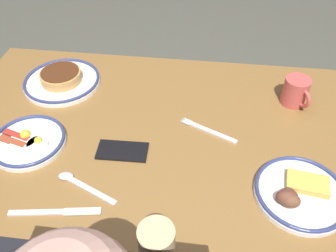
# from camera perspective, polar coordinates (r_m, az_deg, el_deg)

# --- Properties ---
(ground_plane) EXTENTS (6.00, 6.00, 0.00)m
(ground_plane) POSITION_cam_1_polar(r_m,az_deg,el_deg) (1.65, -1.48, -19.87)
(ground_plane) COLOR #4B4C40
(dining_table) EXTENTS (1.31, 0.82, 0.75)m
(dining_table) POSITION_cam_1_polar(r_m,az_deg,el_deg) (1.14, -2.03, -5.89)
(dining_table) COLOR brown
(dining_table) RESTS_ON ground_plane
(plate_near_main) EXTENTS (0.26, 0.26, 0.05)m
(plate_near_main) POSITION_cam_1_polar(r_m,az_deg,el_deg) (1.27, -17.24, 7.36)
(plate_near_main) COLOR white
(plate_near_main) RESTS_ON dining_table
(plate_center_pancakes) EXTENTS (0.21, 0.21, 0.04)m
(plate_center_pancakes) POSITION_cam_1_polar(r_m,az_deg,el_deg) (1.07, -22.19, -2.35)
(plate_center_pancakes) COLOR white
(plate_center_pancakes) RESTS_ON dining_table
(plate_far_companion) EXTENTS (0.23, 0.23, 0.05)m
(plate_far_companion) POSITION_cam_1_polar(r_m,az_deg,el_deg) (0.93, 21.03, -10.33)
(plate_far_companion) COLOR white
(plate_far_companion) RESTS_ON dining_table
(coffee_mug) EXTENTS (0.08, 0.11, 0.09)m
(coffee_mug) POSITION_cam_1_polar(r_m,az_deg,el_deg) (1.19, 20.48, 5.43)
(coffee_mug) COLOR #BF4C47
(coffee_mug) RESTS_ON dining_table
(cell_phone) EXTENTS (0.15, 0.08, 0.01)m
(cell_phone) POSITION_cam_1_polar(r_m,az_deg,el_deg) (0.99, -7.57, -4.11)
(cell_phone) COLOR black
(cell_phone) RESTS_ON dining_table
(fork_near) EXTENTS (0.18, 0.09, 0.01)m
(fork_near) POSITION_cam_1_polar(r_m,az_deg,el_deg) (1.04, 6.70, -0.77)
(fork_near) COLOR silver
(fork_near) RESTS_ON dining_table
(butter_knife) EXTENTS (0.22, 0.05, 0.01)m
(butter_knife) POSITION_cam_1_polar(r_m,az_deg,el_deg) (0.90, -18.28, -13.42)
(butter_knife) COLOR silver
(butter_knife) RESTS_ON dining_table
(tea_spoon) EXTENTS (0.17, 0.09, 0.01)m
(tea_spoon) POSITION_cam_1_polar(r_m,az_deg,el_deg) (0.93, -14.57, -9.23)
(tea_spoon) COLOR silver
(tea_spoon) RESTS_ON dining_table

